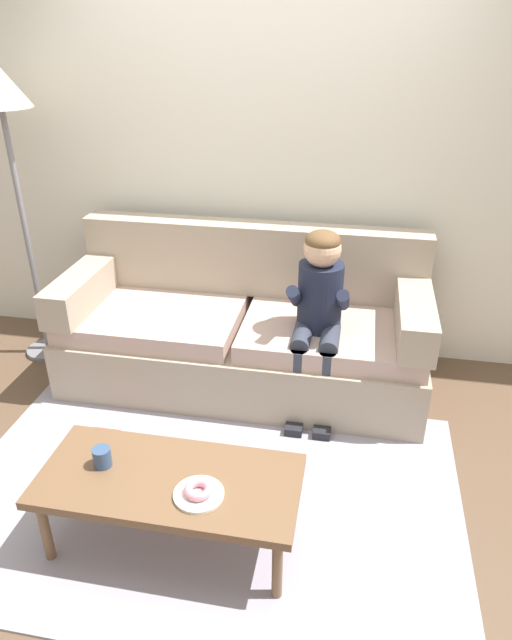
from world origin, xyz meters
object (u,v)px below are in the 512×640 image
at_px(donut, 198,490).
at_px(mug, 102,457).
at_px(couch, 245,331).
at_px(coffee_table, 169,484).
at_px(floor_lamp, 3,115).
at_px(person_child, 318,306).
at_px(toy_controller, 105,437).

distance_m(donut, mug, 0.47).
height_order(couch, coffee_table, couch).
distance_m(coffee_table, donut, 0.19).
bearing_deg(mug, floor_lamp, 127.70).
distance_m(person_child, donut, 1.34).
height_order(toy_controller, floor_lamp, floor_lamp).
distance_m(donut, floor_lamp, 2.50).
xyz_separation_m(couch, toy_controller, (-0.65, -0.79, -0.32)).
bearing_deg(coffee_table, toy_controller, 135.25).
bearing_deg(toy_controller, donut, -25.12).
height_order(donut, mug, mug).
bearing_deg(mug, toy_controller, 117.15).
relative_size(coffee_table, floor_lamp, 0.59).
bearing_deg(donut, person_child, 73.94).
relative_size(toy_controller, floor_lamp, 0.12).
bearing_deg(person_child, floor_lamp, 172.13).
xyz_separation_m(mug, toy_controller, (-0.30, 0.58, -0.40)).
bearing_deg(mug, donut, -11.84).
distance_m(couch, toy_controller, 1.07).
distance_m(coffee_table, person_child, 1.33).
distance_m(donut, toy_controller, 1.09).
relative_size(couch, donut, 18.72).
xyz_separation_m(coffee_table, person_child, (0.52, 1.18, 0.33)).
xyz_separation_m(couch, person_child, (0.48, -0.21, 0.32)).
xyz_separation_m(donut, floor_lamp, (-1.57, 1.53, 1.21)).
height_order(person_child, toy_controller, person_child).
height_order(couch, toy_controller, couch).
relative_size(couch, mug, 24.97).
relative_size(coffee_table, donut, 9.41).
xyz_separation_m(person_child, floor_lamp, (-1.93, 0.27, 0.95)).
height_order(mug, toy_controller, mug).
height_order(person_child, mug, person_child).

